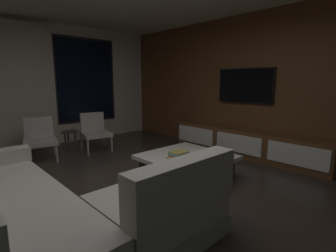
% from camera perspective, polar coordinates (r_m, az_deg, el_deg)
% --- Properties ---
extents(floor, '(9.20, 9.20, 0.00)m').
position_cam_1_polar(floor, '(3.14, -9.22, -17.13)').
color(floor, '#332B26').
extents(back_wall_with_window, '(6.60, 0.30, 2.70)m').
position_cam_1_polar(back_wall_with_window, '(6.14, -29.66, 7.92)').
color(back_wall_with_window, beige).
rests_on(back_wall_with_window, floor).
extents(media_wall, '(0.12, 7.80, 2.70)m').
position_cam_1_polar(media_wall, '(5.17, 19.96, 8.54)').
color(media_wall, brown).
rests_on(media_wall, floor).
extents(sectional_couch, '(1.98, 2.50, 0.82)m').
position_cam_1_polar(sectional_couch, '(2.58, -24.79, -17.10)').
color(sectional_couch, gray).
rests_on(sectional_couch, floor).
extents(coffee_table, '(1.16, 1.16, 0.36)m').
position_cam_1_polar(coffee_table, '(3.79, 4.26, -9.10)').
color(coffee_table, black).
rests_on(coffee_table, floor).
extents(book_stack_on_coffee_table, '(0.28, 0.19, 0.10)m').
position_cam_1_polar(book_stack_on_coffee_table, '(3.60, 2.31, -6.42)').
color(book_stack_on_coffee_table, '#91A549').
rests_on(book_stack_on_coffee_table, coffee_table).
extents(accent_chair_near_window, '(0.64, 0.65, 0.78)m').
position_cam_1_polar(accent_chair_near_window, '(5.48, -16.22, -0.84)').
color(accent_chair_near_window, '#B2ADA0').
rests_on(accent_chair_near_window, floor).
extents(accent_chair_by_curtain, '(0.66, 0.68, 0.78)m').
position_cam_1_polar(accent_chair_by_curtain, '(5.17, -26.95, -2.17)').
color(accent_chair_by_curtain, '#B2ADA0').
rests_on(accent_chair_by_curtain, floor).
extents(side_stool, '(0.32, 0.32, 0.46)m').
position_cam_1_polar(side_stool, '(5.37, -21.27, -1.99)').
color(side_stool, '#333338').
rests_on(side_stool, floor).
extents(media_console, '(0.46, 3.10, 0.52)m').
position_cam_1_polar(media_console, '(5.07, 17.22, -3.86)').
color(media_console, brown).
rests_on(media_console, floor).
extents(mounted_tv, '(0.05, 1.15, 0.67)m').
position_cam_1_polar(mounted_tv, '(5.19, 16.93, 8.71)').
color(mounted_tv, black).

